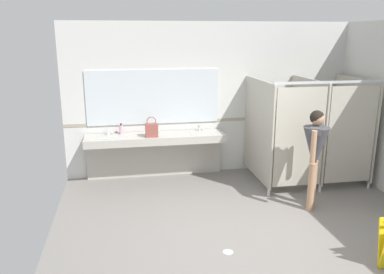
% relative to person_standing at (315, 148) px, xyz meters
% --- Properties ---
extents(ground_plane, '(5.85, 6.23, 0.10)m').
position_rel_person_standing_xyz_m(ground_plane, '(-1.05, -0.82, -1.05)').
color(ground_plane, gray).
extents(wall_back, '(5.85, 0.12, 2.92)m').
position_rel_person_standing_xyz_m(wall_back, '(-1.05, 2.06, 0.47)').
color(wall_back, silver).
rests_on(wall_back, ground_plane).
extents(wall_back_tile_band, '(5.85, 0.01, 0.06)m').
position_rel_person_standing_xyz_m(wall_back_tile_band, '(-1.05, 2.00, 0.05)').
color(wall_back_tile_band, '#9E937F').
rests_on(wall_back_tile_band, wall_back).
extents(vanity_counter, '(2.59, 0.55, 0.99)m').
position_rel_person_standing_xyz_m(vanity_counter, '(-2.30, 1.79, -0.35)').
color(vanity_counter, '#B2ADA3').
rests_on(vanity_counter, ground_plane).
extents(mirror_panel, '(2.49, 0.02, 1.02)m').
position_rel_person_standing_xyz_m(mirror_panel, '(-2.30, 1.99, 0.55)').
color(mirror_panel, silver).
rests_on(mirror_panel, wall_back).
extents(bathroom_stalls, '(1.95, 1.46, 1.95)m').
position_rel_person_standing_xyz_m(bathroom_stalls, '(0.47, 1.05, 0.03)').
color(bathroom_stalls, '#B2AD9E').
rests_on(bathroom_stalls, ground_plane).
extents(person_standing, '(0.56, 0.56, 1.59)m').
position_rel_person_standing_xyz_m(person_standing, '(0.00, 0.00, 0.00)').
color(person_standing, tan).
rests_on(person_standing, ground_plane).
extents(handbag, '(0.23, 0.13, 0.38)m').
position_rel_person_standing_xyz_m(handbag, '(-2.38, 1.57, 0.02)').
color(handbag, '#934C42').
rests_on(handbag, vanity_counter).
extents(soap_dispenser, '(0.07, 0.07, 0.20)m').
position_rel_person_standing_xyz_m(soap_dispenser, '(-2.93, 1.87, -0.03)').
color(soap_dispenser, '#D899B2').
rests_on(soap_dispenser, vanity_counter).
extents(floor_drain_cover, '(0.14, 0.14, 0.01)m').
position_rel_person_standing_xyz_m(floor_drain_cover, '(-1.64, -1.04, -0.99)').
color(floor_drain_cover, '#B7BABF').
rests_on(floor_drain_cover, ground_plane).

